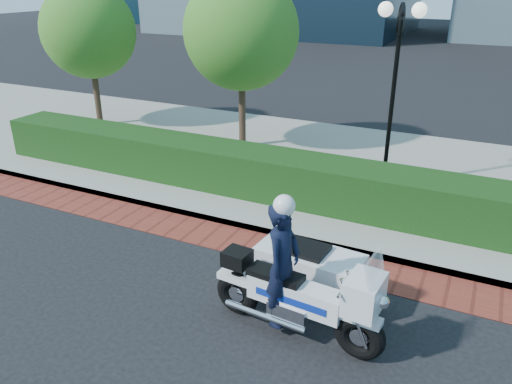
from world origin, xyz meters
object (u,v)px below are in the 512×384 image
at_px(lamppost, 396,69).
at_px(police_motorcycle, 301,276).
at_px(tree_a, 89,31).
at_px(tree_b, 241,32).

distance_m(lamppost, police_motorcycle, 5.84).
distance_m(tree_a, police_motorcycle, 12.23).
bearing_deg(lamppost, tree_a, 172.59).
distance_m(lamppost, tree_a, 10.09).
bearing_deg(lamppost, tree_b, 163.89).
distance_m(tree_b, police_motorcycle, 8.47).
xyz_separation_m(lamppost, tree_b, (-4.50, 1.30, 0.48)).
height_order(lamppost, tree_b, tree_b).
relative_size(lamppost, tree_a, 0.92).
xyz_separation_m(tree_b, police_motorcycle, (4.42, -6.71, -2.68)).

